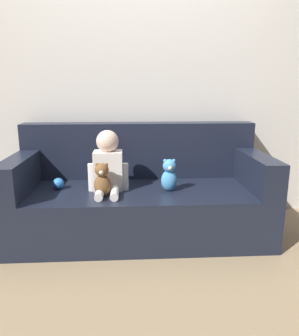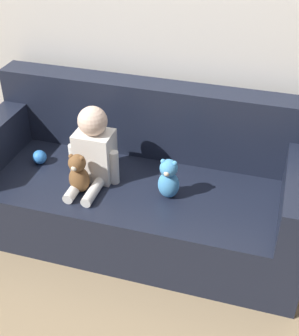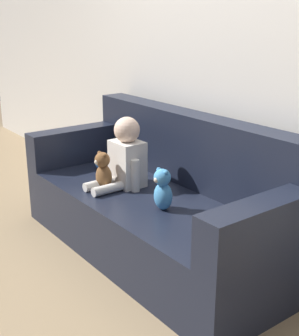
% 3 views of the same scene
% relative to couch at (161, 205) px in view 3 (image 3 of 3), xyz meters
% --- Properties ---
extents(ground_plane, '(12.00, 12.00, 0.00)m').
position_rel_couch_xyz_m(ground_plane, '(0.00, -0.06, -0.30)').
color(ground_plane, '#9E8460').
extents(wall_back, '(8.00, 0.05, 2.60)m').
position_rel_couch_xyz_m(wall_back, '(0.00, 0.44, 1.00)').
color(wall_back, silver).
rests_on(wall_back, ground_plane).
extents(couch, '(1.95, 0.84, 0.86)m').
position_rel_couch_xyz_m(couch, '(0.00, 0.00, 0.00)').
color(couch, black).
rests_on(couch, ground_plane).
extents(person_baby, '(0.30, 0.37, 0.45)m').
position_rel_couch_xyz_m(person_baby, '(-0.24, -0.11, 0.28)').
color(person_baby, white).
rests_on(person_baby, couch).
extents(teddy_bear_brown, '(0.12, 0.11, 0.25)m').
position_rel_couch_xyz_m(teddy_bear_brown, '(-0.28, -0.26, 0.21)').
color(teddy_bear_brown, brown).
rests_on(teddy_bear_brown, couch).
extents(plush_toy_side, '(0.12, 0.11, 0.25)m').
position_rel_couch_xyz_m(plush_toy_side, '(0.21, -0.16, 0.21)').
color(plush_toy_side, '#4C9EDB').
rests_on(plush_toy_side, couch).
extents(toy_ball, '(0.09, 0.09, 0.09)m').
position_rel_couch_xyz_m(toy_ball, '(-0.63, -0.06, 0.13)').
color(toy_ball, '#337FDB').
rests_on(toy_ball, couch).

